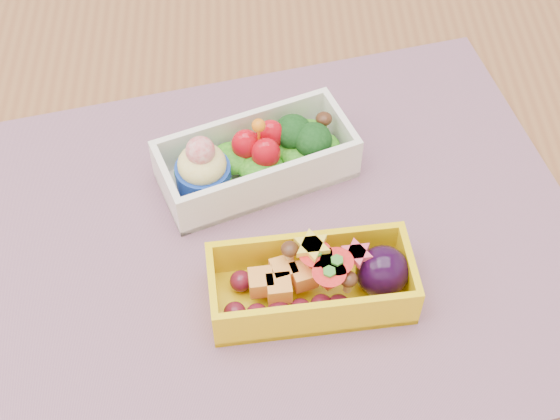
{
  "coord_description": "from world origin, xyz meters",
  "views": [
    {
      "loc": [
        -0.04,
        -0.38,
        1.27
      ],
      "look_at": [
        -0.02,
        -0.01,
        0.79
      ],
      "focal_mm": 50.97,
      "sensor_mm": 36.0,
      "label": 1
    }
  ],
  "objects_px": {
    "table": "(305,293)",
    "bento_yellow": "(316,282)",
    "placemat": "(271,244)",
    "bento_white": "(255,159)"
  },
  "relations": [
    {
      "from": "placemat",
      "to": "bento_white",
      "type": "height_order",
      "value": "bento_white"
    },
    {
      "from": "placemat",
      "to": "bento_white",
      "type": "xyz_separation_m",
      "value": [
        -0.01,
        0.07,
        0.02
      ]
    },
    {
      "from": "table",
      "to": "bento_white",
      "type": "relative_size",
      "value": 6.8
    },
    {
      "from": "placemat",
      "to": "bento_yellow",
      "type": "relative_size",
      "value": 3.22
    },
    {
      "from": "bento_yellow",
      "to": "placemat",
      "type": "bearing_deg",
      "value": 116.62
    },
    {
      "from": "table",
      "to": "bento_yellow",
      "type": "height_order",
      "value": "bento_yellow"
    },
    {
      "from": "bento_white",
      "to": "bento_yellow",
      "type": "height_order",
      "value": "bento_white"
    },
    {
      "from": "bento_yellow",
      "to": "table",
      "type": "bearing_deg",
      "value": 85.86
    },
    {
      "from": "placemat",
      "to": "bento_yellow",
      "type": "xyz_separation_m",
      "value": [
        0.03,
        -0.05,
        0.02
      ]
    },
    {
      "from": "table",
      "to": "bento_yellow",
      "type": "distance_m",
      "value": 0.14
    }
  ]
}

